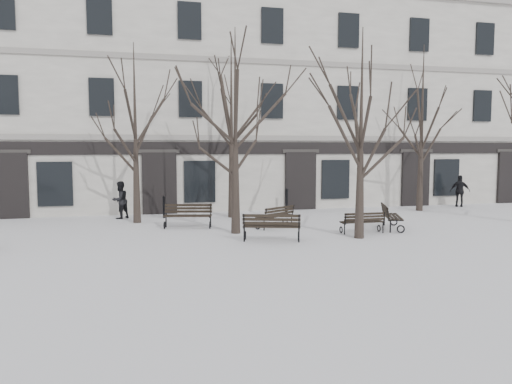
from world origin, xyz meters
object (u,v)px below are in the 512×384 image
object	(u,v)px
tree_1	(235,106)
bench_4	(276,216)
bench_5	(391,216)
bench_1	(272,226)
tree_2	(361,108)
bench_3	(188,215)
bench_2	(363,222)

from	to	relation	value
tree_1	bench_4	size ratio (longest dim) A/B	4.22
tree_1	bench_4	world-z (taller)	tree_1
tree_1	bench_5	size ratio (longest dim) A/B	3.76
bench_4	bench_1	bearing A→B (deg)	38.50
tree_2	bench_3	distance (m)	7.71
bench_3	bench_5	distance (m)	7.85
bench_4	bench_5	world-z (taller)	bench_5
bench_5	bench_1	bearing A→B (deg)	126.06
tree_1	bench_1	bearing A→B (deg)	-65.90
bench_4	bench_5	distance (m)	4.40
tree_2	bench_4	world-z (taller)	tree_2
bench_4	bench_5	bearing A→B (deg)	129.63
bench_2	bench_3	distance (m)	6.69
bench_1	bench_5	xyz separation A→B (m)	(5.14, 1.34, -0.01)
bench_2	bench_4	world-z (taller)	bench_4
bench_2	bench_3	bearing A→B (deg)	-23.86
tree_1	bench_4	bearing A→B (deg)	25.40
tree_2	tree_1	bearing A→B (deg)	153.13
tree_2	bench_1	size ratio (longest dim) A/B	3.55
tree_2	bench_3	size ratio (longest dim) A/B	3.69
bench_1	bench_5	distance (m)	5.31
tree_2	bench_3	xyz separation A→B (m)	(-5.51, 3.66, -3.96)
bench_1	bench_3	size ratio (longest dim) A/B	1.04
tree_2	bench_1	xyz separation A→B (m)	(-3.12, 0.14, -3.94)
tree_2	bench_4	bearing A→B (deg)	127.12
tree_1	bench_1	distance (m)	4.57
tree_1	bench_1	size ratio (longest dim) A/B	3.67
tree_1	tree_2	distance (m)	4.43
tree_2	bench_5	size ratio (longest dim) A/B	3.64
bench_3	bench_4	size ratio (longest dim) A/B	1.11
tree_1	bench_3	bearing A→B (deg)	133.24
tree_1	bench_4	xyz separation A→B (m)	(1.79, 0.85, -4.15)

